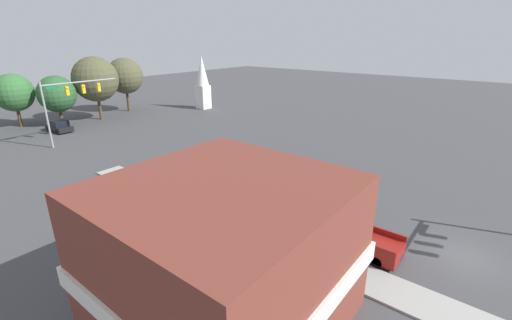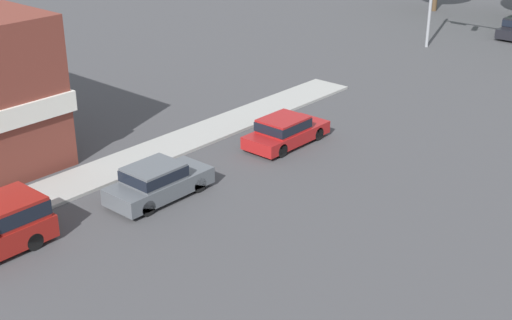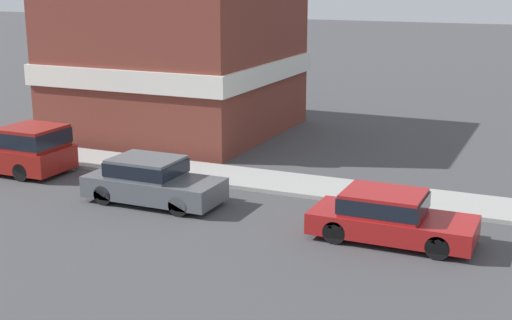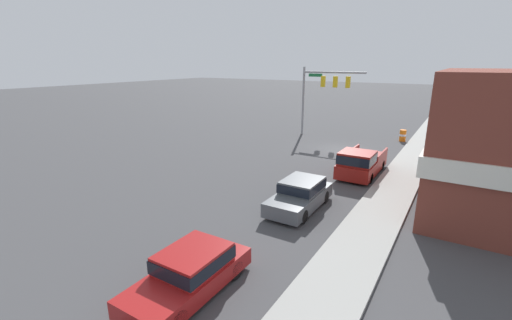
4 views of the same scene
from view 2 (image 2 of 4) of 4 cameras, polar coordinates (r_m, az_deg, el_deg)
car_lead at (r=29.26m, az=-7.90°, el=-1.66°), size 1.89×4.52×1.50m
car_second_ahead at (r=34.35m, az=2.35°, el=2.39°), size 1.90×4.55×1.41m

